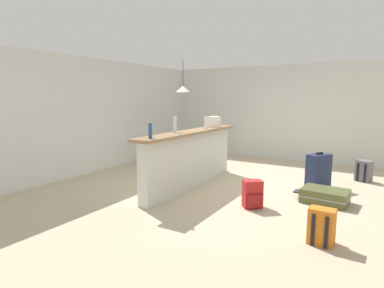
{
  "coord_description": "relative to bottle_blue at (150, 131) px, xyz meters",
  "views": [
    {
      "loc": [
        -5.43,
        -2.43,
        1.65
      ],
      "look_at": [
        -0.28,
        0.64,
        0.77
      ],
      "focal_mm": 29.55,
      "sensor_mm": 36.0,
      "label": 1
    }
  ],
  "objects": [
    {
      "name": "wall_back",
      "position": [
        1.74,
        2.55,
        0.09
      ],
      "size": [
        6.6,
        0.1,
        2.5
      ],
      "primitive_type": "cube",
      "color": "silver",
      "rests_on": "ground_plane"
    },
    {
      "name": "grocery_bag",
      "position": [
        2.15,
        0.03,
        -0.01
      ],
      "size": [
        0.26,
        0.18,
        0.22
      ],
      "primitive_type": "cube",
      "color": "silver",
      "rests_on": "bar_countertop"
    },
    {
      "name": "suitcase_flat_olive",
      "position": [
        1.54,
        -2.26,
        -1.05
      ],
      "size": [
        0.54,
        0.85,
        0.22
      ],
      "color": "#51562D",
      "rests_on": "ground_plane"
    },
    {
      "name": "pendant_lamp",
      "position": [
        2.6,
        1.07,
        0.69
      ],
      "size": [
        0.34,
        0.34,
        0.77
      ],
      "color": "black"
    },
    {
      "name": "partition_half_wall",
      "position": [
        1.24,
        0.04,
        -0.66
      ],
      "size": [
        2.8,
        0.2,
        1.0
      ],
      "primitive_type": "cube",
      "color": "silver",
      "rests_on": "ground_plane"
    },
    {
      "name": "backpack_grey",
      "position": [
        3.32,
        -2.72,
        -0.96
      ],
      "size": [
        0.31,
        0.33,
        0.42
      ],
      "color": "slate",
      "rests_on": "ground_plane"
    },
    {
      "name": "ground_plane",
      "position": [
        1.74,
        -0.5,
        -1.19
      ],
      "size": [
        13.0,
        13.0,
        0.05
      ],
      "primitive_type": "cube",
      "color": "#BCAD8E"
    },
    {
      "name": "dining_table",
      "position": [
        2.67,
        1.09,
        -0.52
      ],
      "size": [
        1.1,
        0.8,
        0.74
      ],
      "color": "brown",
      "rests_on": "ground_plane"
    },
    {
      "name": "backpack_orange",
      "position": [
        -0.01,
        -2.45,
        -0.96
      ],
      "size": [
        0.26,
        0.29,
        0.42
      ],
      "color": "orange",
      "rests_on": "ground_plane"
    },
    {
      "name": "backpack_red",
      "position": [
        0.73,
        -1.35,
        -0.96
      ],
      "size": [
        0.34,
        0.34,
        0.42
      ],
      "color": "red",
      "rests_on": "ground_plane"
    },
    {
      "name": "suitcase_upright_navy",
      "position": [
        2.36,
        -2.02,
        -0.83
      ],
      "size": [
        0.5,
        0.42,
        0.67
      ],
      "color": "#1E284C",
      "rests_on": "ground_plane"
    },
    {
      "name": "bottle_blue",
      "position": [
        0.0,
        0.0,
        0.0
      ],
      "size": [
        0.06,
        0.06,
        0.23
      ],
      "primitive_type": "cylinder",
      "color": "#284C89",
      "rests_on": "bar_countertop"
    },
    {
      "name": "bottle_clear",
      "position": [
        0.86,
        0.14,
        0.03
      ],
      "size": [
        0.06,
        0.06,
        0.28
      ],
      "primitive_type": "cylinder",
      "color": "silver",
      "rests_on": "bar_countertop"
    },
    {
      "name": "bottle_white",
      "position": [
        1.66,
        -0.04,
        0.0
      ],
      "size": [
        0.07,
        0.07,
        0.24
      ],
      "primitive_type": "cylinder",
      "color": "silver",
      "rests_on": "bar_countertop"
    },
    {
      "name": "dining_chair_near_partition",
      "position": [
        2.65,
        0.53,
        -0.65
      ],
      "size": [
        0.4,
        0.4,
        0.93
      ],
      "color": "#9E754C",
      "rests_on": "ground_plane"
    },
    {
      "name": "bar_countertop",
      "position": [
        1.24,
        0.04,
        -0.14
      ],
      "size": [
        2.96,
        0.4,
        0.05
      ],
      "primitive_type": "cube",
      "color": "#93704C",
      "rests_on": "partition_half_wall"
    },
    {
      "name": "wall_right",
      "position": [
        4.79,
        -0.2,
        0.09
      ],
      "size": [
        0.1,
        6.0,
        2.5
      ],
      "primitive_type": "cube",
      "color": "silver",
      "rests_on": "ground_plane"
    },
    {
      "name": "bottle_amber",
      "position": [
        2.54,
        0.1,
        -0.0
      ],
      "size": [
        0.07,
        0.07,
        0.22
      ],
      "primitive_type": "cylinder",
      "color": "#9E661E",
      "rests_on": "bar_countertop"
    }
  ]
}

